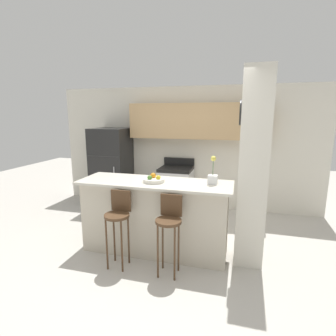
# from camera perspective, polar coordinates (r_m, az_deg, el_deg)

# --- Properties ---
(ground_plane) EXTENTS (14.00, 14.00, 0.00)m
(ground_plane) POSITION_cam_1_polar(r_m,az_deg,el_deg) (4.08, -2.76, -17.40)
(ground_plane) COLOR beige
(wall_back) EXTENTS (5.60, 0.38, 2.55)m
(wall_back) POSITION_cam_1_polar(r_m,az_deg,el_deg) (5.50, 4.65, 6.71)
(wall_back) COLOR silver
(wall_back) RESTS_ON ground_plane
(pillar_right) EXTENTS (0.38, 0.32, 2.55)m
(pillar_right) POSITION_cam_1_polar(r_m,az_deg,el_deg) (3.49, 17.98, -0.43)
(pillar_right) COLOR silver
(pillar_right) RESTS_ON ground_plane
(counter_bar) EXTENTS (2.17, 0.71, 1.05)m
(counter_bar) POSITION_cam_1_polar(r_m,az_deg,el_deg) (3.85, -2.84, -10.46)
(counter_bar) COLOR beige
(counter_bar) RESTS_ON ground_plane
(refrigerator) EXTENTS (0.74, 0.74, 1.69)m
(refrigerator) POSITION_cam_1_polar(r_m,az_deg,el_deg) (5.81, -12.15, 0.07)
(refrigerator) COLOR black
(refrigerator) RESTS_ON ground_plane
(stove_range) EXTENTS (0.66, 0.61, 1.07)m
(stove_range) POSITION_cam_1_polar(r_m,az_deg,el_deg) (5.47, 1.72, -4.53)
(stove_range) COLOR silver
(stove_range) RESTS_ON ground_plane
(bar_stool_left) EXTENTS (0.32, 0.32, 1.01)m
(bar_stool_left) POSITION_cam_1_polar(r_m,az_deg,el_deg) (3.50, -10.80, -10.55)
(bar_stool_left) COLOR #4C331E
(bar_stool_left) RESTS_ON ground_plane
(bar_stool_right) EXTENTS (0.32, 0.32, 1.01)m
(bar_stool_right) POSITION_cam_1_polar(r_m,az_deg,el_deg) (3.28, 0.26, -11.92)
(bar_stool_right) COLOR #4C331E
(bar_stool_right) RESTS_ON ground_plane
(orchid_vase) EXTENTS (0.13, 0.13, 0.38)m
(orchid_vase) POSITION_cam_1_polar(r_m,az_deg,el_deg) (3.58, 9.72, -1.79)
(orchid_vase) COLOR white
(orchid_vase) RESTS_ON counter_bar
(fruit_bowl) EXTENTS (0.30, 0.30, 0.12)m
(fruit_bowl) POSITION_cam_1_polar(r_m,az_deg,el_deg) (3.65, -3.10, -2.54)
(fruit_bowl) COLOR silver
(fruit_bowl) RESTS_ON counter_bar
(trash_bin) EXTENTS (0.28, 0.28, 0.38)m
(trash_bin) POSITION_cam_1_polar(r_m,az_deg,el_deg) (5.51, -7.57, -7.49)
(trash_bin) COLOR black
(trash_bin) RESTS_ON ground_plane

